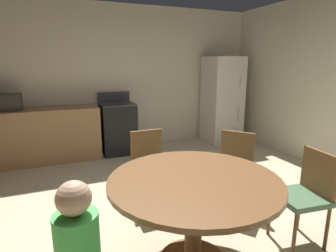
{
  "coord_description": "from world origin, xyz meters",
  "views": [
    {
      "loc": [
        -1.12,
        -2.2,
        1.63
      ],
      "look_at": [
        0.14,
        0.95,
        0.85
      ],
      "focal_mm": 29.21,
      "sensor_mm": 36.0,
      "label": 1
    }
  ],
  "objects_px": {
    "refrigerator": "(222,100)",
    "chair_northeast": "(233,165)",
    "chair_east": "(306,191)",
    "microwave": "(6,102)",
    "dining_table": "(194,196)",
    "chair_north": "(150,163)",
    "oven_range": "(118,128)"
  },
  "relations": [
    {
      "from": "refrigerator",
      "to": "chair_northeast",
      "type": "distance_m",
      "value": 2.81
    },
    {
      "from": "chair_east",
      "to": "refrigerator",
      "type": "bearing_deg",
      "value": -103.81
    },
    {
      "from": "microwave",
      "to": "chair_east",
      "type": "distance_m",
      "value": 4.32
    },
    {
      "from": "refrigerator",
      "to": "dining_table",
      "type": "xyz_separation_m",
      "value": [
        -2.23,
        -3.09,
        -0.27
      ]
    },
    {
      "from": "refrigerator",
      "to": "microwave",
      "type": "distance_m",
      "value": 3.94
    },
    {
      "from": "microwave",
      "to": "chair_north",
      "type": "xyz_separation_m",
      "value": [
        1.69,
        -2.06,
        -0.53
      ]
    },
    {
      "from": "refrigerator",
      "to": "chair_east",
      "type": "bearing_deg",
      "value": -109.77
    },
    {
      "from": "microwave",
      "to": "chair_north",
      "type": "bearing_deg",
      "value": -50.55
    },
    {
      "from": "refrigerator",
      "to": "dining_table",
      "type": "distance_m",
      "value": 3.83
    },
    {
      "from": "chair_east",
      "to": "chair_northeast",
      "type": "relative_size",
      "value": 1.0
    },
    {
      "from": "oven_range",
      "to": "refrigerator",
      "type": "bearing_deg",
      "value": -1.41
    },
    {
      "from": "microwave",
      "to": "chair_northeast",
      "type": "height_order",
      "value": "microwave"
    },
    {
      "from": "chair_east",
      "to": "chair_northeast",
      "type": "height_order",
      "value": "same"
    },
    {
      "from": "dining_table",
      "to": "chair_north",
      "type": "bearing_deg",
      "value": 90.66
    },
    {
      "from": "dining_table",
      "to": "chair_northeast",
      "type": "height_order",
      "value": "chair_northeast"
    },
    {
      "from": "refrigerator",
      "to": "chair_east",
      "type": "relative_size",
      "value": 2.02
    },
    {
      "from": "dining_table",
      "to": "chair_northeast",
      "type": "xyz_separation_m",
      "value": [
        0.85,
        0.68,
        -0.11
      ]
    },
    {
      "from": "chair_northeast",
      "to": "chair_north",
      "type": "xyz_separation_m",
      "value": [
        -0.86,
        0.41,
        0.0
      ]
    },
    {
      "from": "microwave",
      "to": "chair_northeast",
      "type": "distance_m",
      "value": 3.59
    },
    {
      "from": "microwave",
      "to": "chair_east",
      "type": "bearing_deg",
      "value": -49.46
    },
    {
      "from": "refrigerator",
      "to": "microwave",
      "type": "bearing_deg",
      "value": 179.27
    },
    {
      "from": "refrigerator",
      "to": "microwave",
      "type": "relative_size",
      "value": 4.0
    },
    {
      "from": "refrigerator",
      "to": "chair_east",
      "type": "height_order",
      "value": "refrigerator"
    },
    {
      "from": "chair_east",
      "to": "chair_northeast",
      "type": "distance_m",
      "value": 0.82
    },
    {
      "from": "oven_range",
      "to": "chair_east",
      "type": "height_order",
      "value": "oven_range"
    },
    {
      "from": "chair_east",
      "to": "chair_north",
      "type": "height_order",
      "value": "same"
    },
    {
      "from": "microwave",
      "to": "chair_east",
      "type": "xyz_separation_m",
      "value": [
        2.79,
        -3.26,
        -0.53
      ]
    },
    {
      "from": "chair_north",
      "to": "dining_table",
      "type": "bearing_deg",
      "value": -0.0
    },
    {
      "from": "dining_table",
      "to": "chair_north",
      "type": "height_order",
      "value": "chair_north"
    },
    {
      "from": "dining_table",
      "to": "chair_east",
      "type": "distance_m",
      "value": 1.09
    },
    {
      "from": "microwave",
      "to": "chair_north",
      "type": "relative_size",
      "value": 0.51
    },
    {
      "from": "dining_table",
      "to": "refrigerator",
      "type": "bearing_deg",
      "value": 54.18
    }
  ]
}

